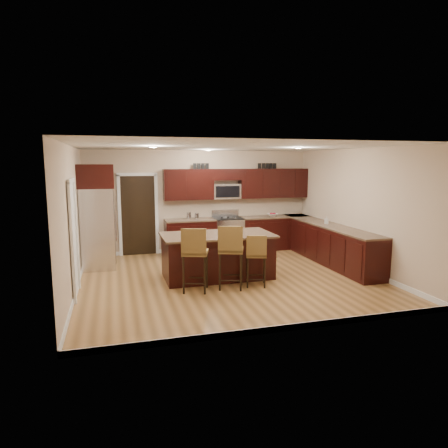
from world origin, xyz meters
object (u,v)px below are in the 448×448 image
object	(u,v)px
stool_left	(195,252)
stool_mid	(231,250)
island	(217,257)
range	(228,234)
stool_right	(256,254)
refrigerator	(97,215)

from	to	relation	value
stool_left	stool_mid	world-z (taller)	stool_mid
island	stool_left	distance (m)	1.12
range	stool_mid	size ratio (longest dim) A/B	0.90
stool_left	stool_right	bearing A→B (deg)	19.21
stool_right	refrigerator	bearing A→B (deg)	160.08
stool_left	range	bearing A→B (deg)	82.51
stool_left	stool_right	xyz separation A→B (m)	(1.21, 0.01, -0.12)
range	island	xyz separation A→B (m)	(-0.89, -2.28, -0.04)
range	stool_left	bearing A→B (deg)	-116.19
stool_left	refrigerator	distance (m)	2.97
island	stool_left	bearing A→B (deg)	-127.86
island	stool_right	world-z (taller)	stool_right
refrigerator	stool_mid	bearing A→B (deg)	-43.74
island	refrigerator	world-z (taller)	refrigerator
stool_left	stool_mid	size ratio (longest dim) A/B	0.99
island	stool_mid	distance (m)	0.91
island	stool_mid	world-z (taller)	stool_mid
stool_right	refrigerator	xyz separation A→B (m)	(-2.97, 2.34, 0.56)
stool_mid	stool_right	bearing A→B (deg)	21.02
range	stool_mid	xyz separation A→B (m)	(-0.85, -3.13, 0.30)
stool_mid	refrigerator	world-z (taller)	refrigerator
stool_left	island	bearing A→B (deg)	71.23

